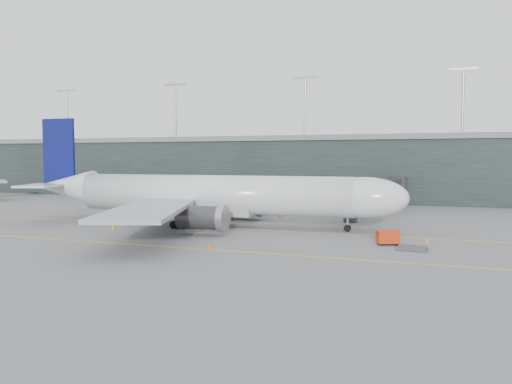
% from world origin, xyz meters
% --- Properties ---
extents(ground, '(320.00, 320.00, 0.00)m').
position_xyz_m(ground, '(0.00, 0.00, 0.00)').
color(ground, slate).
rests_on(ground, ground).
extents(taxiline_a, '(160.00, 0.25, 0.02)m').
position_xyz_m(taxiline_a, '(0.00, -4.00, 0.01)').
color(taxiline_a, gold).
rests_on(taxiline_a, ground).
extents(taxiline_b, '(160.00, 0.25, 0.02)m').
position_xyz_m(taxiline_b, '(0.00, -20.00, 0.01)').
color(taxiline_b, gold).
rests_on(taxiline_b, ground).
extents(taxiline_lead_main, '(0.25, 60.00, 0.02)m').
position_xyz_m(taxiline_lead_main, '(5.00, 20.00, 0.01)').
color(taxiline_lead_main, gold).
rests_on(taxiline_lead_main, ground).
extents(terminal, '(240.00, 36.00, 29.00)m').
position_xyz_m(terminal, '(-0.00, 58.00, 7.62)').
color(terminal, black).
rests_on(terminal, ground).
extents(main_aircraft, '(58.50, 54.99, 16.42)m').
position_xyz_m(main_aircraft, '(3.22, -2.49, 4.61)').
color(main_aircraft, silver).
rests_on(main_aircraft, ground).
extents(jet_bridge, '(9.19, 43.95, 6.01)m').
position_xyz_m(jet_bridge, '(23.35, 22.03, 4.50)').
color(jet_bridge, '#29282D').
rests_on(jet_bridge, ground).
extents(gse_cart, '(2.87, 2.35, 1.68)m').
position_xyz_m(gse_cart, '(29.40, -10.29, 0.94)').
color(gse_cart, '#B12B0C').
rests_on(gse_cart, ground).
extents(baggage_dolly, '(3.28, 2.69, 0.31)m').
position_xyz_m(baggage_dolly, '(32.22, -12.66, 0.19)').
color(baggage_dolly, '#3A3B40').
rests_on(baggage_dolly, ground).
extents(uld_a, '(2.34, 2.08, 1.78)m').
position_xyz_m(uld_a, '(-6.32, 11.16, 0.94)').
color(uld_a, '#343338').
rests_on(uld_a, ground).
extents(uld_b, '(2.47, 2.22, 1.87)m').
position_xyz_m(uld_b, '(-1.63, 10.42, 0.98)').
color(uld_b, '#343338').
rests_on(uld_b, ground).
extents(uld_c, '(2.10, 1.74, 1.78)m').
position_xyz_m(uld_c, '(-1.10, 9.71, 0.94)').
color(uld_c, '#343338').
rests_on(uld_c, ground).
extents(cone_nose, '(0.45, 0.45, 0.72)m').
position_xyz_m(cone_nose, '(33.73, -7.47, 0.36)').
color(cone_nose, orange).
rests_on(cone_nose, ground).
extents(cone_wing_stbd, '(0.42, 0.42, 0.67)m').
position_xyz_m(cone_wing_stbd, '(11.09, -20.05, 0.33)').
color(cone_wing_stbd, '#F85B0D').
rests_on(cone_wing_stbd, ground).
extents(cone_wing_port, '(0.45, 0.45, 0.71)m').
position_xyz_m(cone_wing_port, '(9.81, 11.20, 0.36)').
color(cone_wing_port, '#FF4C0E').
rests_on(cone_wing_port, ground).
extents(cone_tail, '(0.49, 0.49, 0.78)m').
position_xyz_m(cone_tail, '(-8.28, -10.34, 0.39)').
color(cone_tail, orange).
rests_on(cone_tail, ground).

